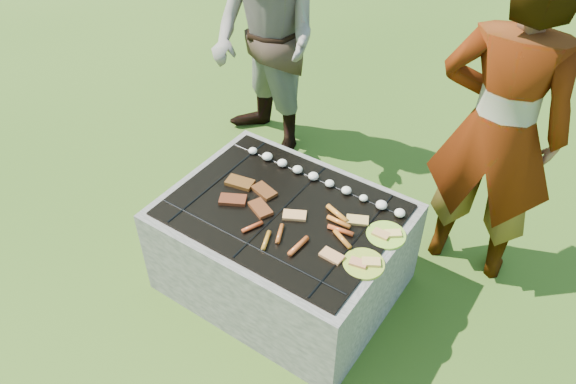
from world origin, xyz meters
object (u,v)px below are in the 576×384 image
plate_far (386,235)px  cook (499,131)px  fire_pit (283,250)px  bystander (265,41)px  plate_near (364,264)px

plate_far → cook: cook is taller
plate_far → cook: bearing=68.0°
fire_pit → bystander: (-0.91, 1.09, 0.64)m
fire_pit → cook: (0.84, 0.83, 0.70)m
plate_near → bystander: 1.92m
plate_near → bystander: bearing=141.1°
fire_pit → plate_far: plate_far is taller
fire_pit → plate_far: size_ratio=6.16×
plate_far → plate_near: bearing=-89.8°
fire_pit → bystander: size_ratio=0.71×
plate_far → plate_near: (0.00, -0.24, 0.00)m
cook → bystander: 1.77m
fire_pit → plate_far: (0.56, 0.14, 0.33)m
fire_pit → plate_near: bearing=-10.0°
fire_pit → plate_near: 0.66m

